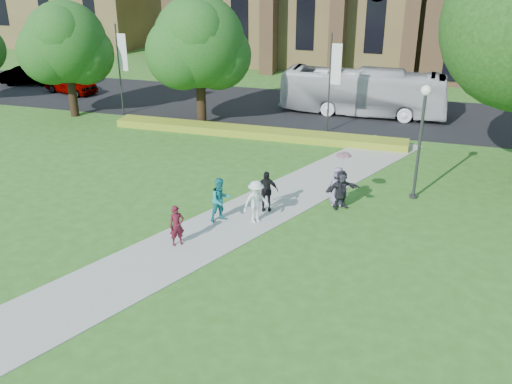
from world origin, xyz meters
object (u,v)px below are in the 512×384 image
(streetlamp, at_px, (421,129))
(car_0, at_px, (71,83))
(car_1, at_px, (29,76))
(pedestrian_0, at_px, (177,226))
(tour_coach, at_px, (363,92))

(streetlamp, distance_m, car_0, 29.35)
(streetlamp, relative_size, car_1, 1.19)
(pedestrian_0, bearing_deg, car_1, 94.84)
(streetlamp, height_order, car_0, streetlamp)
(tour_coach, bearing_deg, pedestrian_0, 168.13)
(streetlamp, height_order, pedestrian_0, streetlamp)
(streetlamp, distance_m, car_1, 34.40)
(streetlamp, relative_size, car_0, 1.16)
(streetlamp, xyz_separation_m, car_1, (-31.12, 14.45, -2.55))
(tour_coach, bearing_deg, car_0, 91.89)
(car_1, bearing_deg, pedestrian_0, -150.94)
(pedestrian_0, bearing_deg, tour_coach, 35.67)
(pedestrian_0, bearing_deg, car_0, 89.94)
(tour_coach, distance_m, car_0, 22.35)
(streetlamp, distance_m, tour_coach, 13.87)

